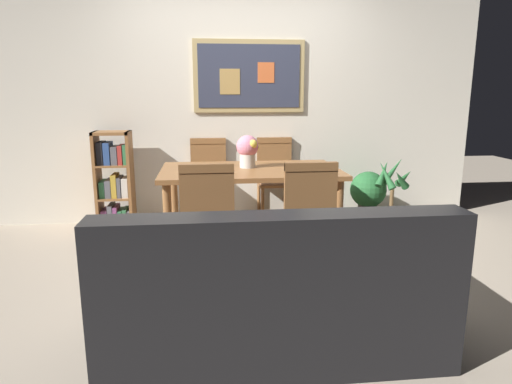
# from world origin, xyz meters

# --- Properties ---
(ground_plane) EXTENTS (12.00, 12.00, 0.00)m
(ground_plane) POSITION_xyz_m (0.00, 0.00, 0.00)
(ground_plane) COLOR tan
(wall_back_with_painting) EXTENTS (5.20, 0.14, 2.60)m
(wall_back_with_painting) POSITION_xyz_m (0.00, 1.57, 1.30)
(wall_back_with_painting) COLOR silver
(wall_back_with_painting) RESTS_ON ground_plane
(dining_table) EXTENTS (1.58, 0.93, 0.73)m
(dining_table) POSITION_xyz_m (0.01, 0.57, 0.64)
(dining_table) COLOR brown
(dining_table) RESTS_ON ground_plane
(dining_chair_near_right) EXTENTS (0.40, 0.41, 0.91)m
(dining_chair_near_right) POSITION_xyz_m (0.36, -0.20, 0.54)
(dining_chair_near_right) COLOR brown
(dining_chair_near_right) RESTS_ON ground_plane
(dining_chair_far_right) EXTENTS (0.40, 0.41, 0.91)m
(dining_chair_far_right) POSITION_xyz_m (0.36, 1.39, 0.54)
(dining_chair_far_right) COLOR brown
(dining_chair_far_right) RESTS_ON ground_plane
(dining_chair_near_left) EXTENTS (0.40, 0.41, 0.91)m
(dining_chair_near_left) POSITION_xyz_m (-0.38, -0.20, 0.54)
(dining_chair_near_left) COLOR brown
(dining_chair_near_left) RESTS_ON ground_plane
(dining_chair_far_left) EXTENTS (0.40, 0.41, 0.91)m
(dining_chair_far_left) POSITION_xyz_m (-0.36, 1.38, 0.54)
(dining_chair_far_left) COLOR brown
(dining_chair_far_left) RESTS_ON ground_plane
(leather_couch) EXTENTS (1.80, 0.84, 0.84)m
(leather_couch) POSITION_xyz_m (-0.04, -1.14, 0.31)
(leather_couch) COLOR black
(leather_couch) RESTS_ON ground_plane
(bookshelf) EXTENTS (0.36, 0.28, 1.01)m
(bookshelf) POSITION_xyz_m (-1.31, 1.26, 0.48)
(bookshelf) COLOR brown
(bookshelf) RESTS_ON ground_plane
(potted_ivy) EXTENTS (0.39, 0.39, 0.58)m
(potted_ivy) POSITION_xyz_m (1.35, 1.21, 0.33)
(potted_ivy) COLOR #4C4742
(potted_ivy) RESTS_ON ground_plane
(potted_palm) EXTENTS (0.37, 0.36, 0.75)m
(potted_palm) POSITION_xyz_m (1.50, 0.93, 0.28)
(potted_palm) COLOR #B2ADA3
(potted_palm) RESTS_ON ground_plane
(flower_vase) EXTENTS (0.21, 0.20, 0.29)m
(flower_vase) POSITION_xyz_m (-0.01, 0.64, 0.89)
(flower_vase) COLOR beige
(flower_vase) RESTS_ON dining_table
(tv_remote) EXTENTS (0.14, 0.14, 0.02)m
(tv_remote) POSITION_xyz_m (0.60, 0.67, 0.74)
(tv_remote) COLOR black
(tv_remote) RESTS_ON dining_table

